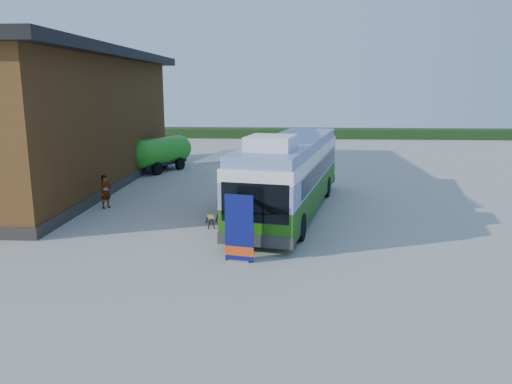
# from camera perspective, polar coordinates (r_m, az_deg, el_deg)

# --- Properties ---
(ground) EXTENTS (100.00, 100.00, 0.00)m
(ground) POSITION_cam_1_polar(r_m,az_deg,el_deg) (17.97, -4.94, -5.93)
(ground) COLOR #BCB7AD
(ground) RESTS_ON ground
(barn) EXTENTS (9.60, 21.20, 7.50)m
(barn) POSITION_cam_1_polar(r_m,az_deg,el_deg) (29.98, -22.58, 7.39)
(barn) COLOR brown
(barn) RESTS_ON ground
(hedge) EXTENTS (40.00, 3.00, 1.00)m
(hedge) POSITION_cam_1_polar(r_m,az_deg,el_deg) (55.41, 9.14, 6.63)
(hedge) COLOR #264419
(hedge) RESTS_ON ground
(bus) EXTENTS (5.00, 12.55, 3.77)m
(bus) POSITION_cam_1_polar(r_m,az_deg,el_deg) (21.98, 3.97, 2.23)
(bus) COLOR #2A6911
(bus) RESTS_ON ground
(awning) EXTENTS (3.27, 4.48, 0.51)m
(awning) POSITION_cam_1_polar(r_m,az_deg,el_deg) (21.62, -1.77, 4.65)
(awning) COLOR white
(awning) RESTS_ON ground
(banner) EXTENTS (0.95, 0.31, 2.20)m
(banner) POSITION_cam_1_polar(r_m,az_deg,el_deg) (15.89, -1.94, -4.90)
(banner) COLOR #0C105C
(banner) RESTS_ON ground
(picnic_table) EXTENTS (1.56, 1.45, 0.76)m
(picnic_table) POSITION_cam_1_polar(r_m,az_deg,el_deg) (20.19, -3.73, -2.23)
(picnic_table) COLOR tan
(picnic_table) RESTS_ON ground
(person_a) EXTENTS (0.61, 0.67, 1.55)m
(person_a) POSITION_cam_1_polar(r_m,az_deg,el_deg) (23.93, -16.82, 0.04)
(person_a) COLOR #999999
(person_a) RESTS_ON ground
(person_b) EXTENTS (1.13, 1.18, 1.92)m
(person_b) POSITION_cam_1_polar(r_m,az_deg,el_deg) (25.82, 2.18, 1.81)
(person_b) COLOR #999999
(person_b) RESTS_ON ground
(slurry_tanker) EXTENTS (3.45, 5.60, 2.23)m
(slurry_tanker) POSITION_cam_1_polar(r_m,az_deg,el_deg) (33.45, -10.91, 4.50)
(slurry_tanker) COLOR #259B1C
(slurry_tanker) RESTS_ON ground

